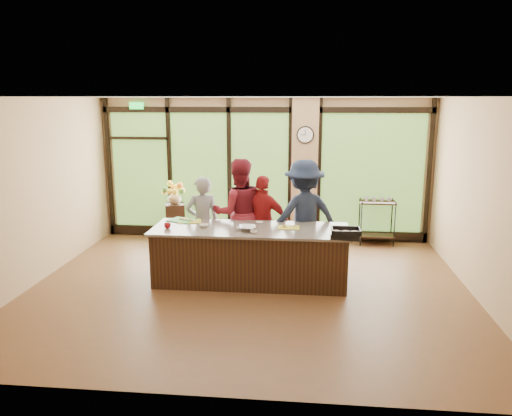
% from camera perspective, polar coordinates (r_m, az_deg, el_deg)
% --- Properties ---
extents(floor, '(7.00, 7.00, 0.00)m').
position_cam_1_polar(floor, '(8.11, -0.87, -9.15)').
color(floor, brown).
rests_on(floor, ground).
extents(ceiling, '(7.00, 7.00, 0.00)m').
position_cam_1_polar(ceiling, '(7.54, -0.95, 12.55)').
color(ceiling, white).
rests_on(ceiling, back_wall).
extents(back_wall, '(7.00, 0.00, 7.00)m').
position_cam_1_polar(back_wall, '(10.63, 0.97, 4.41)').
color(back_wall, tan).
rests_on(back_wall, floor).
extents(left_wall, '(0.00, 6.00, 6.00)m').
position_cam_1_polar(left_wall, '(8.80, -24.18, 1.63)').
color(left_wall, tan).
rests_on(left_wall, floor).
extents(right_wall, '(0.00, 6.00, 6.00)m').
position_cam_1_polar(right_wall, '(8.08, 24.60, 0.70)').
color(right_wall, tan).
rests_on(right_wall, floor).
extents(window_wall, '(6.90, 0.12, 3.00)m').
position_cam_1_polar(window_wall, '(10.59, 1.83, 3.80)').
color(window_wall, tan).
rests_on(window_wall, floor).
extents(island_base, '(3.10, 1.00, 0.88)m').
position_cam_1_polar(island_base, '(8.24, -0.64, -5.54)').
color(island_base, black).
rests_on(island_base, floor).
extents(countertop, '(3.20, 1.10, 0.04)m').
position_cam_1_polar(countertop, '(8.11, -0.65, -2.45)').
color(countertop, '#6E635B').
rests_on(countertop, island_base).
extents(wall_clock, '(0.36, 0.04, 0.36)m').
position_cam_1_polar(wall_clock, '(10.38, 5.65, 8.32)').
color(wall_clock, black).
rests_on(wall_clock, window_wall).
extents(cook_left, '(0.71, 0.61, 1.65)m').
position_cam_1_polar(cook_left, '(8.95, -6.13, -1.61)').
color(cook_left, gray).
rests_on(cook_left, floor).
extents(cook_midleft, '(1.12, 0.97, 1.95)m').
position_cam_1_polar(cook_midleft, '(8.93, -1.98, -0.56)').
color(cook_midleft, maroon).
rests_on(cook_midleft, floor).
extents(cook_midright, '(1.05, 0.65, 1.67)m').
position_cam_1_polar(cook_midright, '(8.85, 0.82, -1.62)').
color(cook_midright, maroon).
rests_on(cook_midright, floor).
extents(cook_right, '(1.45, 1.15, 1.96)m').
position_cam_1_polar(cook_right, '(8.75, 5.49, -0.87)').
color(cook_right, '#182136').
rests_on(cook_right, floor).
extents(roasting_pan, '(0.48, 0.40, 0.08)m').
position_cam_1_polar(roasting_pan, '(7.66, 10.22, -3.10)').
color(roasting_pan, black).
rests_on(roasting_pan, countertop).
extents(mixing_bowl, '(0.32, 0.32, 0.07)m').
position_cam_1_polar(mixing_bowl, '(7.96, -1.05, -2.32)').
color(mixing_bowl, silver).
rests_on(mixing_bowl, countertop).
extents(cutting_board_left, '(0.54, 0.48, 0.01)m').
position_cam_1_polar(cutting_board_left, '(8.69, -8.46, -1.39)').
color(cutting_board_left, green).
rests_on(cutting_board_left, countertop).
extents(cutting_board_center, '(0.45, 0.38, 0.01)m').
position_cam_1_polar(cutting_board_center, '(8.61, -7.61, -1.51)').
color(cutting_board_center, gold).
rests_on(cutting_board_center, countertop).
extents(cutting_board_right, '(0.36, 0.27, 0.01)m').
position_cam_1_polar(cutting_board_right, '(8.15, 3.76, -2.23)').
color(cutting_board_right, gold).
rests_on(cutting_board_right, countertop).
extents(prep_bowl_near, '(0.18, 0.18, 0.05)m').
position_cam_1_polar(prep_bowl_near, '(8.21, -5.97, -2.02)').
color(prep_bowl_near, silver).
rests_on(prep_bowl_near, countertop).
extents(prep_bowl_mid, '(0.13, 0.13, 0.04)m').
position_cam_1_polar(prep_bowl_mid, '(7.82, -0.24, -2.74)').
color(prep_bowl_mid, silver).
rests_on(prep_bowl_mid, countertop).
extents(prep_bowl_far, '(0.16, 0.16, 0.03)m').
position_cam_1_polar(prep_bowl_far, '(8.39, 0.39, -1.69)').
color(prep_bowl_far, silver).
rests_on(prep_bowl_far, countertop).
extents(red_ramekin, '(0.14, 0.14, 0.09)m').
position_cam_1_polar(red_ramekin, '(8.22, -10.09, -2.01)').
color(red_ramekin, '#A31019').
rests_on(red_ramekin, countertop).
extents(flower_stand, '(0.50, 0.50, 0.80)m').
position_cam_1_polar(flower_stand, '(10.78, -9.20, -1.60)').
color(flower_stand, black).
rests_on(flower_stand, floor).
extents(flower_vase, '(0.37, 0.37, 0.29)m').
position_cam_1_polar(flower_vase, '(10.66, -9.30, 1.24)').
color(flower_vase, '#947850').
rests_on(flower_vase, flower_stand).
extents(bar_cart, '(0.74, 0.44, 1.00)m').
position_cam_1_polar(bar_cart, '(10.62, 13.65, -0.88)').
color(bar_cart, black).
rests_on(bar_cart, floor).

